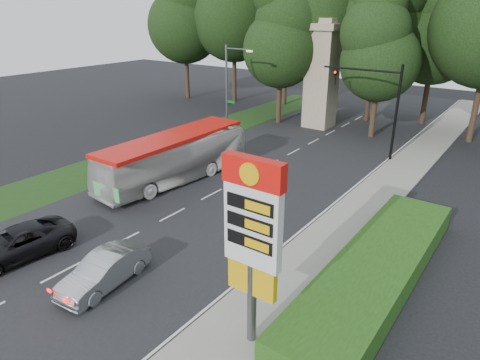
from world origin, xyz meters
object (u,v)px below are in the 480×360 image
Objects in this scene: monument at (322,74)px; sedan_silver at (104,271)px; streetlight_signs at (229,87)px; suv_charcoal at (16,243)px; transit_bus at (174,159)px; gas_station_pylon at (253,230)px; traffic_signal_mast at (380,98)px.

sedan_silver is (4.33, -28.89, -4.40)m from monument.
monument reaches higher than sedan_silver.
streetlight_signs is 22.61m from suv_charcoal.
streetlight_signs is 11.54m from transit_bus.
suv_charcoal is at bearing -79.18° from streetlight_signs.
gas_station_pylon reaches higher than sedan_silver.
sedan_silver is at bearing -98.32° from traffic_signal_mast.
gas_station_pylon reaches higher than suv_charcoal.
sedan_silver is at bearing -54.02° from transit_bus.
sedan_silver is (9.32, -20.90, -3.73)m from streetlight_signs.
transit_bus is at bearing 100.44° from suv_charcoal.
transit_bus is at bearing 143.52° from gas_station_pylon.
gas_station_pylon is 25.74m from streetlight_signs.
monument reaches higher than streetlight_signs.
streetlight_signs reaches higher than sedan_silver.
gas_station_pylon is 16.05m from transit_bus.
sedan_silver is at bearing -172.63° from gas_station_pylon.
transit_bus is 2.65× the size of sedan_silver.
traffic_signal_mast is at bearing -38.00° from monument.
traffic_signal_mast is 25.66m from suv_charcoal.
transit_bus is 11.34m from suv_charcoal.
gas_station_pylon is 22.29m from traffic_signal_mast.
traffic_signal_mast is 0.90× the size of streetlight_signs.
gas_station_pylon is 7.87m from sedan_silver.
gas_station_pylon is at bearing -80.91° from traffic_signal_mast.
monument reaches higher than transit_bus.
traffic_signal_mast reaches higher than gas_station_pylon.
traffic_signal_mast is 12.83m from streetlight_signs.
traffic_signal_mast is 23.47m from sedan_silver.
traffic_signal_mast is 15.91m from transit_bus.
streetlight_signs is at bearing -121.97° from monument.
suv_charcoal is (4.19, -21.91, -3.72)m from streetlight_signs.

